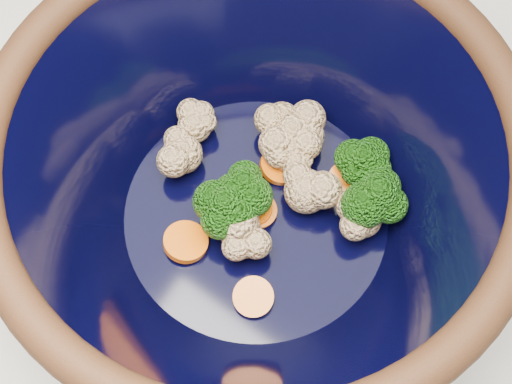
# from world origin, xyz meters

# --- Properties ---
(counter) EXTENTS (1.20, 1.20, 0.90)m
(counter) POSITION_xyz_m (0.00, 0.00, 0.45)
(counter) COLOR white
(counter) RESTS_ON ground
(mixing_bowl) EXTENTS (0.38, 0.38, 0.16)m
(mixing_bowl) POSITION_xyz_m (-0.07, -0.10, 0.99)
(mixing_bowl) COLOR black
(mixing_bowl) RESTS_ON counter
(vegetable_pile) EXTENTS (0.18, 0.16, 0.06)m
(vegetable_pile) POSITION_xyz_m (-0.06, -0.08, 0.96)
(vegetable_pile) COLOR #608442
(vegetable_pile) RESTS_ON mixing_bowl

